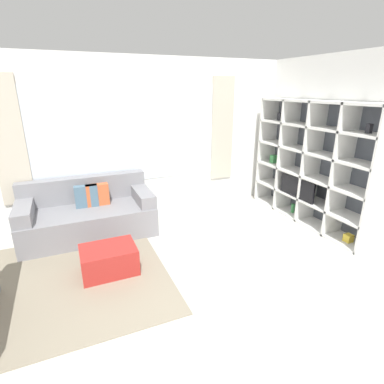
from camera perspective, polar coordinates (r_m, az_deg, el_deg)
name	(u,v)px	position (r m, az deg, el deg)	size (l,w,h in m)	color
ground_plane	(224,357)	(2.96, 6.02, -28.75)	(16.00, 16.00, 0.00)	beige
wall_back	(129,140)	(5.26, -11.88, 9.63)	(6.99, 0.11, 2.70)	white
wall_right	(339,145)	(5.28, 26.15, 8.05)	(0.07, 4.55, 2.70)	white
area_rug	(50,284)	(4.06, -25.44, -15.53)	(2.71, 2.25, 0.01)	gray
shelving_unit	(312,164)	(5.37, 21.97, 4.91)	(0.42, 2.43, 2.02)	#515660
couch_main	(89,215)	(4.96, -19.09, -4.19)	(1.96, 0.93, 0.85)	gray
ottoman	(109,260)	(3.96, -15.54, -12.35)	(0.67, 0.49, 0.34)	#A82823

